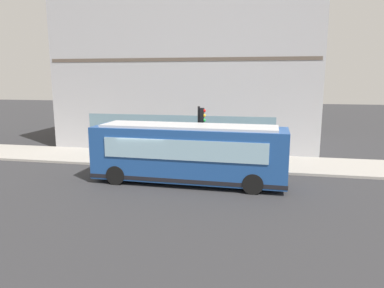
# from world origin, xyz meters

# --- Properties ---
(ground) EXTENTS (120.00, 120.00, 0.00)m
(ground) POSITION_xyz_m (0.00, 0.00, 0.00)
(ground) COLOR #2D2D30
(sidewalk_curb) EXTENTS (4.41, 40.00, 0.15)m
(sidewalk_curb) POSITION_xyz_m (4.80, 0.00, 0.07)
(sidewalk_curb) COLOR #9E9991
(sidewalk_curb) RESTS_ON ground
(building_corner) EXTENTS (9.50, 19.61, 12.17)m
(building_corner) POSITION_xyz_m (11.73, 0.00, 6.08)
(building_corner) COLOR #A8A8AD
(building_corner) RESTS_ON ground
(city_bus_nearside) EXTENTS (2.82, 10.10, 3.07)m
(city_bus_nearside) POSITION_xyz_m (0.09, -2.20, 1.55)
(city_bus_nearside) COLOR #1E478C
(city_bus_nearside) RESTS_ON ground
(traffic_light_near_corner) EXTENTS (0.32, 0.49, 3.65)m
(traffic_light_near_corner) POSITION_xyz_m (3.03, -2.35, 2.70)
(traffic_light_near_corner) COLOR black
(traffic_light_near_corner) RESTS_ON sidewalk_curb
(fire_hydrant) EXTENTS (0.35, 0.35, 0.74)m
(fire_hydrant) POSITION_xyz_m (4.00, 1.53, 0.51)
(fire_hydrant) COLOR gold
(fire_hydrant) RESTS_ON sidewalk_curb
(pedestrian_by_light_pole) EXTENTS (0.32, 0.32, 1.68)m
(pedestrian_by_light_pole) POSITION_xyz_m (4.24, 0.63, 1.12)
(pedestrian_by_light_pole) COLOR black
(pedestrian_by_light_pole) RESTS_ON sidewalk_curb
(pedestrian_walking_along_curb) EXTENTS (0.32, 0.32, 1.57)m
(pedestrian_walking_along_curb) POSITION_xyz_m (5.83, 4.05, 1.05)
(pedestrian_walking_along_curb) COLOR #8C3F8C
(pedestrian_walking_along_curb) RESTS_ON sidewalk_curb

